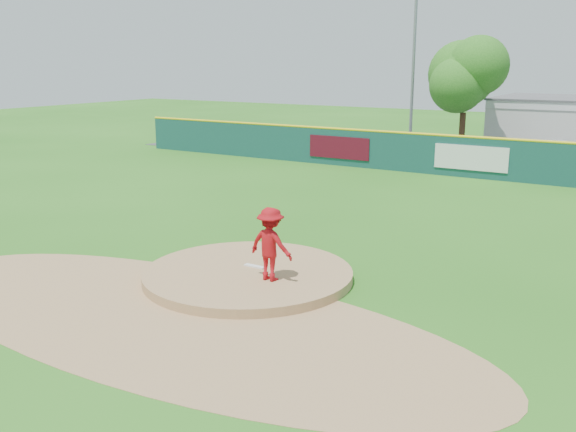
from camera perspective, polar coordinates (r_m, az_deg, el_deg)
The scene contains 12 objects.
ground at distance 17.02m, azimuth -3.56°, elevation -5.62°, with size 120.00×120.00×0.00m, color #286B19.
pitchers_mound at distance 17.02m, azimuth -3.56°, elevation -5.62°, with size 5.50×5.50×0.50m, color #9E774C.
pitching_rubber at distance 17.16m, azimuth -2.99°, elevation -4.49°, with size 0.60×0.15×0.04m, color white.
infield_dirt_arc at distance 14.83m, azimuth -10.33°, elevation -8.78°, with size 15.40×15.40×0.01m, color #9E774C.
parking_lot at distance 41.53m, azimuth 18.52°, elevation 5.21°, with size 44.00×16.00×0.02m, color #38383A.
pitcher at distance 15.91m, azimuth -1.55°, elevation -2.51°, with size 1.20×0.69×1.86m, color #A10D13.
van at distance 38.49m, azimuth 22.97°, elevation 5.24°, with size 2.22×4.82×1.34m, color white.
fence_banners at distance 33.67m, azimuth 10.02°, elevation 5.59°, with size 10.80×0.04×1.20m.
playground_slide at distance 42.26m, azimuth -1.24°, elevation 7.05°, with size 0.95×2.67×1.48m.
outfield_fence at distance 32.76m, azimuth 14.94°, elevation 5.27°, with size 40.00×0.14×2.07m.
deciduous_tree at distance 39.74m, azimuth 15.48°, elevation 11.66°, with size 5.60×5.60×7.36m.
light_pole_left at distance 42.91m, azimuth 11.13°, elevation 14.01°, with size 1.75×0.25×11.00m.
Camera 1 is at (9.32, -13.08, 5.61)m, focal length 40.00 mm.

